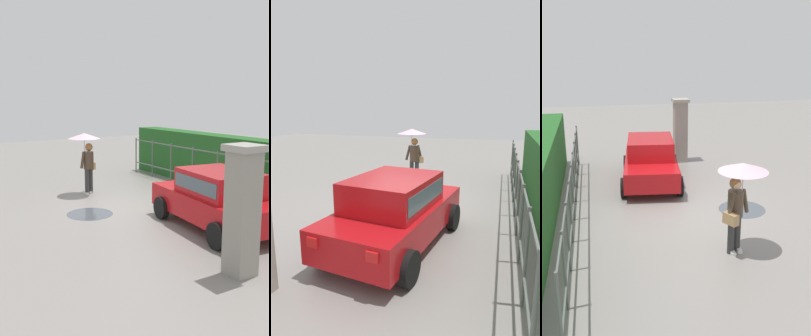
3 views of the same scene
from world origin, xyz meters
TOP-DOWN VIEW (x-y plane):
  - ground_plane at (0.00, 0.00)m, footprint 40.00×40.00m
  - car at (2.59, 0.54)m, footprint 3.89×2.21m
  - pedestrian at (-2.48, -0.63)m, footprint 1.06×1.06m
  - gate_pillar at (4.83, -0.94)m, footprint 0.60×0.60m
  - fence_section at (0.02, 2.93)m, footprint 10.23×0.05m
  - hedge_row at (0.02, 3.85)m, footprint 11.18×0.90m
  - puddle_near at (-0.21, -1.60)m, footprint 1.30×1.30m

SIDE VIEW (x-z plane):
  - ground_plane at x=0.00m, z-range 0.00..0.00m
  - puddle_near at x=-0.21m, z-range 0.00..0.00m
  - car at x=2.59m, z-range 0.06..1.54m
  - fence_section at x=0.02m, z-range 0.08..1.58m
  - hedge_row at x=0.02m, z-range 0.00..1.90m
  - gate_pillar at x=4.83m, z-range 0.03..2.45m
  - pedestrian at x=-2.48m, z-range 0.52..2.58m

